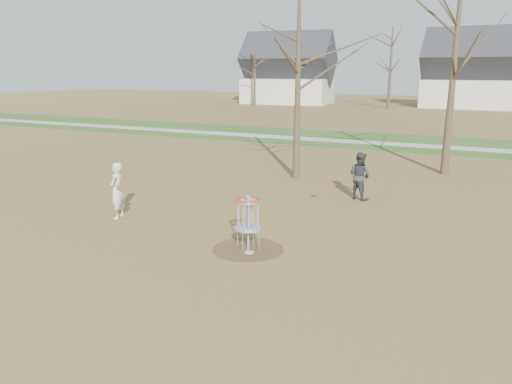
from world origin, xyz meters
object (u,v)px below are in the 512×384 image
(player_standing, at_px, (117,191))
(disc_golf_basket, at_px, (248,214))
(disc_grounded, at_px, (249,252))
(player_throwing, at_px, (360,176))

(player_standing, height_order, disc_golf_basket, player_standing)
(player_standing, xyz_separation_m, disc_golf_basket, (4.79, -0.76, 0.06))
(player_standing, bearing_deg, disc_grounded, 63.00)
(player_throwing, relative_size, disc_golf_basket, 1.22)
(player_standing, xyz_separation_m, disc_grounded, (4.93, -0.98, -0.83))
(disc_golf_basket, bearing_deg, disc_grounded, -56.94)
(player_standing, distance_m, player_throwing, 8.09)
(player_throwing, xyz_separation_m, disc_grounded, (-1.10, -6.38, -0.80))
(player_standing, relative_size, disc_golf_basket, 1.26)
(disc_grounded, height_order, disc_golf_basket, disc_golf_basket)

